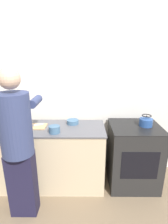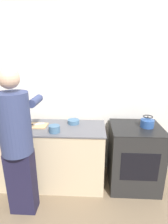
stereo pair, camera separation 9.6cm
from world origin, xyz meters
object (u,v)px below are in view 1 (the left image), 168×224
object	(u,v)px
cutting_board	(33,126)
oven	(133,155)
bowl_prep	(54,129)
person	(18,142)
kettle	(146,121)
canister_jar	(11,119)
knife	(34,125)

from	to	relation	value
cutting_board	oven	bearing A→B (deg)	0.66
oven	bowl_prep	bearing A→B (deg)	-169.80
oven	cutting_board	size ratio (longest dim) A/B	2.50
cutting_board	person	bearing A→B (deg)	-91.09
kettle	canister_jar	size ratio (longest dim) A/B	1.19
person	canister_jar	xyz separation A→B (m)	(-0.32, 0.61, 0.03)
cutting_board	kettle	xyz separation A→B (m)	(1.55, 0.02, 0.07)
person	canister_jar	size ratio (longest dim) A/B	11.50
cutting_board	canister_jar	distance (m)	0.35
canister_jar	cutting_board	bearing A→B (deg)	-15.93
person	cutting_board	distance (m)	0.52
bowl_prep	canister_jar	size ratio (longest dim) A/B	0.95
bowl_prep	canister_jar	world-z (taller)	canister_jar
kettle	bowl_prep	distance (m)	1.23
knife	canister_jar	world-z (taller)	canister_jar
bowl_prep	canister_jar	distance (m)	0.71
oven	kettle	xyz separation A→B (m)	(0.13, 0.01, 0.52)
cutting_board	canister_jar	bearing A→B (deg)	164.07
cutting_board	bowl_prep	size ratio (longest dim) A/B	2.56
cutting_board	bowl_prep	distance (m)	0.37
person	kettle	distance (m)	1.65
oven	canister_jar	world-z (taller)	canister_jar
kettle	cutting_board	bearing A→B (deg)	-179.16
oven	canister_jar	xyz separation A→B (m)	(-1.74, 0.08, 0.52)
cutting_board	knife	distance (m)	0.03
kettle	bowl_prep	world-z (taller)	kettle
oven	cutting_board	xyz separation A→B (m)	(-1.41, -0.02, 0.45)
person	canister_jar	bearing A→B (deg)	117.64
knife	bowl_prep	xyz separation A→B (m)	(0.32, -0.20, 0.02)
oven	knife	distance (m)	1.48
kettle	knife	bearing A→B (deg)	-179.96
oven	bowl_prep	world-z (taller)	bowl_prep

